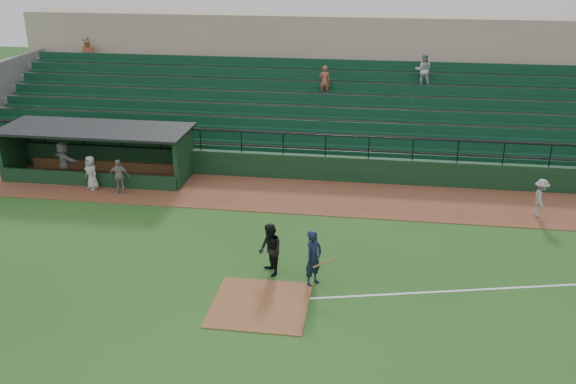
# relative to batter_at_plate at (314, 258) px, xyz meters

# --- Properties ---
(ground) EXTENTS (90.00, 90.00, 0.00)m
(ground) POSITION_rel_batter_at_plate_xyz_m (-1.51, -0.51, -0.96)
(ground) COLOR #234F19
(ground) RESTS_ON ground
(warning_track) EXTENTS (40.00, 4.00, 0.03)m
(warning_track) POSITION_rel_batter_at_plate_xyz_m (-1.51, 7.49, -0.95)
(warning_track) COLOR brown
(warning_track) RESTS_ON ground
(home_plate_dirt) EXTENTS (3.00, 3.00, 0.03)m
(home_plate_dirt) POSITION_rel_batter_at_plate_xyz_m (-1.51, -1.51, -0.95)
(home_plate_dirt) COLOR brown
(home_plate_dirt) RESTS_ON ground
(foul_line) EXTENTS (17.49, 4.44, 0.01)m
(foul_line) POSITION_rel_batter_at_plate_xyz_m (6.49, 0.69, -0.96)
(foul_line) COLOR white
(foul_line) RESTS_ON ground
(stadium_structure) EXTENTS (38.00, 13.08, 6.40)m
(stadium_structure) POSITION_rel_batter_at_plate_xyz_m (-1.51, 15.95, 1.34)
(stadium_structure) COLOR black
(stadium_structure) RESTS_ON ground
(dugout) EXTENTS (8.90, 3.20, 2.42)m
(dugout) POSITION_rel_batter_at_plate_xyz_m (-11.26, 9.05, 0.37)
(dugout) COLOR black
(dugout) RESTS_ON ground
(batter_at_plate) EXTENTS (1.17, 0.84, 1.93)m
(batter_at_plate) POSITION_rel_batter_at_plate_xyz_m (0.00, 0.00, 0.00)
(batter_at_plate) COLOR black
(batter_at_plate) RESTS_ON ground
(umpire) EXTENTS (1.05, 1.12, 1.84)m
(umpire) POSITION_rel_batter_at_plate_xyz_m (-1.52, 0.45, -0.04)
(umpire) COLOR black
(umpire) RESTS_ON ground
(runner) EXTENTS (0.65, 1.07, 1.60)m
(runner) POSITION_rel_batter_at_plate_xyz_m (8.56, 6.73, -0.13)
(runner) COLOR gray
(runner) RESTS_ON warning_track
(dugout_player_a) EXTENTS (0.96, 0.49, 1.57)m
(dugout_player_a) POSITION_rel_batter_at_plate_xyz_m (-9.45, 6.68, -0.15)
(dugout_player_a) COLOR gray
(dugout_player_a) RESTS_ON warning_track
(dugout_player_b) EXTENTS (0.92, 0.84, 1.57)m
(dugout_player_b) POSITION_rel_batter_at_plate_xyz_m (-10.86, 6.93, -0.15)
(dugout_player_b) COLOR #AAA59F
(dugout_player_b) RESTS_ON warning_track
(dugout_player_c) EXTENTS (1.75, 1.32, 1.84)m
(dugout_player_c) POSITION_rel_batter_at_plate_xyz_m (-12.68, 7.98, -0.01)
(dugout_player_c) COLOR gray
(dugout_player_c) RESTS_ON warning_track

